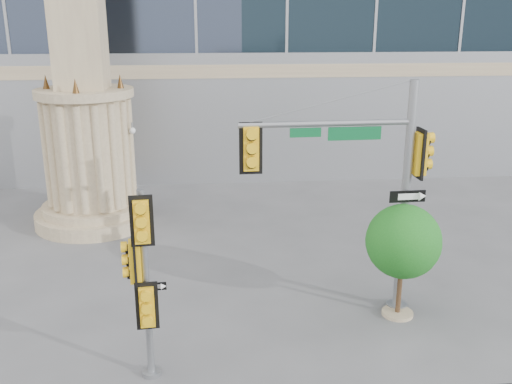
{
  "coord_description": "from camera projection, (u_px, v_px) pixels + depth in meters",
  "views": [
    {
      "loc": [
        -1.65,
        -12.02,
        7.64
      ],
      "look_at": [
        -0.42,
        2.0,
        3.24
      ],
      "focal_mm": 40.0,
      "sensor_mm": 36.0,
      "label": 1
    }
  ],
  "objects": [
    {
      "name": "ground",
      "position": [
        280.0,
        343.0,
        13.84
      ],
      "size": [
        120.0,
        120.0,
        0.0
      ],
      "primitive_type": "plane",
      "color": "#545456",
      "rests_on": "ground"
    },
    {
      "name": "main_signal_pole",
      "position": [
        365.0,
        174.0,
        14.28
      ],
      "size": [
        4.77,
        0.58,
        6.13
      ],
      "rotation": [
        0.0,
        0.0,
        0.03
      ],
      "color": "slate",
      "rests_on": "ground"
    },
    {
      "name": "street_tree",
      "position": [
        404.0,
        244.0,
        14.57
      ],
      "size": [
        1.97,
        1.92,
        3.06
      ],
      "color": "tan",
      "rests_on": "ground"
    },
    {
      "name": "monument",
      "position": [
        83.0,
        77.0,
        20.25
      ],
      "size": [
        4.4,
        4.4,
        16.6
      ],
      "color": "tan",
      "rests_on": "ground"
    },
    {
      "name": "secondary_signal_pole",
      "position": [
        143.0,
        273.0,
        11.79
      ],
      "size": [
        0.76,
        0.56,
        4.3
      ],
      "rotation": [
        0.0,
        0.0,
        0.08
      ],
      "color": "slate",
      "rests_on": "ground"
    }
  ]
}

